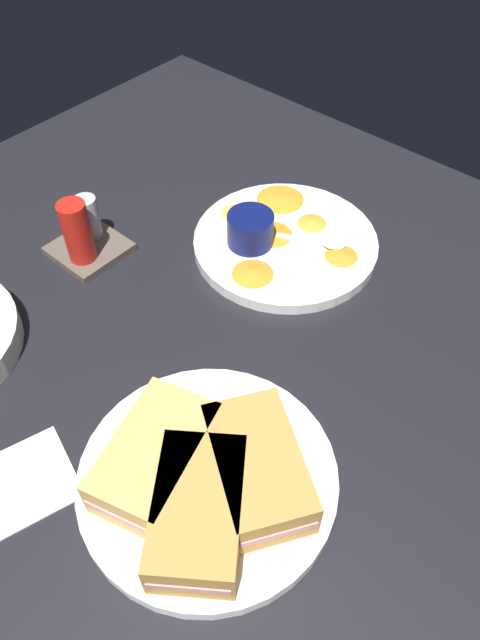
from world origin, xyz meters
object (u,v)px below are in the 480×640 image
at_px(ramekin_light_gravy, 250,229).
at_px(sandwich_half_far, 198,511).
at_px(sandwich_half_extra, 258,467).
at_px(plate_chips_companion, 285,243).
at_px(plate_sandwich_main, 208,478).
at_px(spoon_by_gravy_ramekin, 324,242).
at_px(sandwich_half_near, 156,457).
at_px(condiment_caddy, 84,234).
at_px(spoon_by_dark_ramekin, 210,491).
at_px(ramekin_dark_sauce, 266,478).

bearing_deg(ramekin_light_gravy, sandwich_half_far, -146.30).
bearing_deg(ramekin_light_gravy, sandwich_half_extra, -138.37).
height_order(sandwich_half_extra, plate_chips_companion, sandwich_half_extra).
bearing_deg(plate_sandwich_main, plate_chips_companion, 26.09).
xyz_separation_m(ramekin_light_gravy, spoon_by_gravy_ramekin, (0.06, -0.08, -0.02)).
relative_size(sandwich_half_near, sandwich_half_far, 0.98).
height_order(sandwich_half_near, plate_chips_companion, sandwich_half_near).
distance_m(plate_chips_companion, condiment_caddy, 0.27).
xyz_separation_m(plate_sandwich_main, condiment_caddy, (0.14, 0.35, 0.03)).
xyz_separation_m(sandwich_half_near, sandwich_half_far, (-0.01, -0.07, 0.00)).
relative_size(sandwich_half_near, spoon_by_dark_ramekin, 1.82).
xyz_separation_m(plate_sandwich_main, sandwich_half_near, (-0.03, 0.04, 0.03)).
distance_m(sandwich_half_far, ramekin_dark_sauce, 0.07).
xyz_separation_m(sandwich_half_near, ramekin_light_gravy, (0.31, 0.15, -0.00)).
relative_size(spoon_by_dark_ramekin, plate_chips_companion, 0.33).
relative_size(sandwich_half_extra, ramekin_dark_sauce, 2.45).
bearing_deg(sandwich_half_near, condiment_caddy, 62.23).
bearing_deg(ramekin_dark_sauce, spoon_by_gravy_ramekin, 26.91).
relative_size(plate_sandwich_main, spoon_by_gravy_ramekin, 2.67).
bearing_deg(sandwich_half_far, condiment_caddy, 65.03).
bearing_deg(plate_sandwich_main, spoon_by_dark_ramekin, -128.61).
bearing_deg(sandwich_half_near, spoon_by_dark_ramekin, -74.66).
relative_size(ramekin_dark_sauce, spoon_by_gravy_ramekin, 0.65).
distance_m(plate_sandwich_main, condiment_caddy, 0.37).
xyz_separation_m(ramekin_light_gravy, condiment_caddy, (-0.15, 0.16, -0.01)).
bearing_deg(plate_sandwich_main, sandwich_half_far, -145.39).
relative_size(plate_chips_companion, spoon_by_gravy_ramekin, 2.62).
distance_m(plate_sandwich_main, ramekin_light_gravy, 0.34).
xyz_separation_m(plate_sandwich_main, ramekin_dark_sauce, (0.02, -0.05, 0.03)).
height_order(ramekin_dark_sauce, spoon_by_dark_ramekin, ramekin_dark_sauce).
relative_size(plate_sandwich_main, spoon_by_dark_ramekin, 3.11).
distance_m(sandwich_half_extra, condiment_caddy, 0.40).
bearing_deg(plate_sandwich_main, sandwich_half_near, 124.61).
bearing_deg(spoon_by_dark_ramekin, sandwich_half_far, -156.34).
bearing_deg(sandwich_half_far, sandwich_half_extra, -10.39).
bearing_deg(plate_sandwich_main, ramekin_light_gravy, 33.58).
bearing_deg(sandwich_half_extra, sandwich_half_far, 169.61).
distance_m(ramekin_dark_sauce, plate_chips_companion, 0.36).
distance_m(spoon_by_gravy_ramekin, condiment_caddy, 0.32).
distance_m(sandwich_half_near, plate_chips_companion, 0.37).
height_order(plate_chips_companion, condiment_caddy, condiment_caddy).
height_order(sandwich_half_near, sandwich_half_far, same).
distance_m(sandwich_half_near, ramekin_light_gravy, 0.34).
distance_m(sandwich_half_far, ramekin_light_gravy, 0.39).
bearing_deg(condiment_caddy, sandwich_half_far, -114.97).
xyz_separation_m(sandwich_half_far, spoon_by_gravy_ramekin, (0.38, 0.14, -0.02)).
xyz_separation_m(plate_chips_companion, ramekin_light_gravy, (-0.04, 0.03, 0.03)).
bearing_deg(spoon_by_dark_ramekin, sandwich_half_extra, -31.50).
relative_size(plate_sandwich_main, ramekin_light_gravy, 4.11).
xyz_separation_m(plate_sandwich_main, ramekin_light_gravy, (0.28, 0.19, 0.03)).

